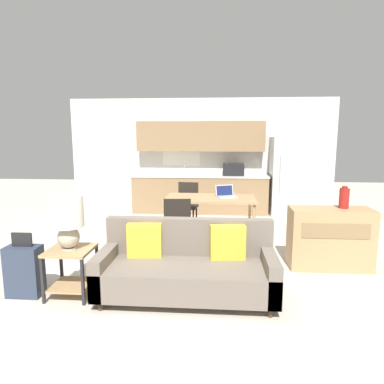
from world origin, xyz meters
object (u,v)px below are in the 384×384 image
Objects in this scene: couch at (187,268)px; credenza at (330,238)px; vase at (344,198)px; laptop at (226,194)px; suitcase at (24,271)px; side_table at (71,264)px; dining_chair_far_left at (187,203)px; table_lamp at (67,218)px; dining_chair_near_left at (178,223)px; refrigerator at (288,176)px; dining_table at (211,201)px.

credenza is at bearing 27.81° from couch.
vase reaches higher than laptop.
suitcase is (-2.33, -2.28, -0.53)m from laptop.
credenza is at bearing 18.73° from side_table.
couch reaches higher than credenza.
dining_chair_far_left is (-0.26, 2.88, 0.18)m from couch.
couch is at bearing 4.59° from table_lamp.
table_lamp reaches higher than dining_chair_far_left.
dining_chair_near_left is (-2.32, 0.29, -0.47)m from vase.
dining_chair_far_left is at bearing 70.43° from table_lamp.
side_table is at bearing 5.71° from suitcase.
dining_chair_near_left is 1.56m from dining_chair_far_left.
refrigerator is at bearing 34.23° from laptop.
couch is (-0.22, -2.07, -0.37)m from dining_table.
credenza is (3.21, 1.10, -0.49)m from table_lamp.
couch is at bearing -153.37° from vase.
dining_table is at bearing -127.97° from dining_chair_near_left.
dining_table is 2.68m from side_table.
couch is (-1.94, -4.29, -0.56)m from refrigerator.
table_lamp is (-0.00, -0.01, 0.54)m from side_table.
vase is at bearing -56.60° from laptop.
vase is (3.38, 1.13, 0.07)m from table_lamp.
couch is 3.56× the size of side_table.
suitcase is (-0.53, -0.04, -0.62)m from table_lamp.
credenza reaches higher than side_table.
side_table is (-3.26, -4.38, -0.52)m from refrigerator.
couch is 6.48× the size of vase.
couch is at bearing -123.99° from laptop.
laptop is (-1.58, 1.11, -0.16)m from vase.
dining_chair_far_left reaches higher than dining_table.
couch is at bearing 4.52° from suitcase.
dining_table is 2.50× the size of table_lamp.
credenza is 2.79× the size of laptop.
laptop is at bearing 77.48° from couch.
laptop is at bearing 144.87° from vase.
refrigerator is 5.86m from suitcase.
table_lamp reaches higher than laptop.
side_table is 0.61× the size of dining_chair_far_left.
dining_table is at bearing 147.12° from credenza.
side_table is at bearing -175.96° from couch.
laptop is at bearing 51.29° from table_lamp.
credenza reaches higher than suitcase.
side_table is 0.51× the size of credenza.
table_lamp is at bearing 4.34° from suitcase.
side_table is at bearing -161.61° from vase.
dining_chair_near_left reaches higher than dining_table.
refrigerator is 1.98× the size of dining_chair_far_left.
vase is at bearing -88.04° from refrigerator.
vase is (2.05, 1.03, 0.65)m from couch.
laptop is (0.47, 2.14, 0.49)m from couch.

